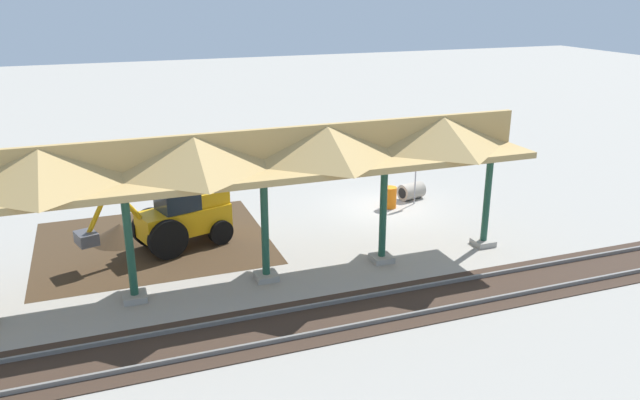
# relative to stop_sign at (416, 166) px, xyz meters

# --- Properties ---
(ground_plane) EXTENTS (120.00, 120.00, 0.00)m
(ground_plane) POSITION_rel_stop_sign_xyz_m (1.37, 0.02, -1.69)
(ground_plane) COLOR #9E998E
(dirt_work_zone) EXTENTS (8.18, 7.00, 0.01)m
(dirt_work_zone) POSITION_rel_stop_sign_xyz_m (11.03, 0.53, -1.69)
(dirt_work_zone) COLOR #42301E
(dirt_work_zone) RESTS_ON ground
(platform_canopy) EXTENTS (25.58, 3.20, 4.90)m
(platform_canopy) POSITION_rel_stop_sign_xyz_m (12.01, 4.89, 2.49)
(platform_canopy) COLOR #9E998E
(platform_canopy) RESTS_ON ground
(rail_tracks) EXTENTS (60.00, 2.58, 0.15)m
(rail_tracks) POSITION_rel_stop_sign_xyz_m (1.37, 7.93, -1.66)
(rail_tracks) COLOR slate
(rail_tracks) RESTS_ON ground
(stop_sign) EXTENTS (0.75, 0.18, 2.35)m
(stop_sign) POSITION_rel_stop_sign_xyz_m (0.00, 0.00, 0.00)
(stop_sign) COLOR gray
(stop_sign) RESTS_ON ground
(backhoe) EXTENTS (5.41, 2.71, 2.82)m
(backhoe) POSITION_rel_stop_sign_xyz_m (10.09, 1.23, -0.43)
(backhoe) COLOR orange
(backhoe) RESTS_ON ground
(dirt_mound) EXTENTS (4.30, 4.30, 1.28)m
(dirt_mound) POSITION_rel_stop_sign_xyz_m (12.12, -0.13, -1.69)
(dirt_mound) COLOR #42301E
(dirt_mound) RESTS_ON ground
(concrete_pipe) EXTENTS (1.24, 0.98, 0.72)m
(concrete_pipe) POSITION_rel_stop_sign_xyz_m (-0.19, -0.65, -1.33)
(concrete_pipe) COLOR #9E9384
(concrete_pipe) RESTS_ON ground
(traffic_barrel) EXTENTS (0.56, 0.56, 0.90)m
(traffic_barrel) POSITION_rel_stop_sign_xyz_m (1.21, 0.07, -1.24)
(traffic_barrel) COLOR orange
(traffic_barrel) RESTS_ON ground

